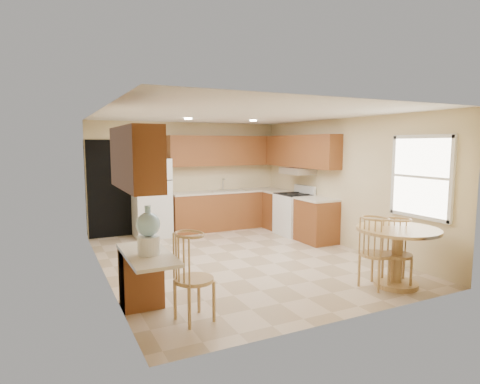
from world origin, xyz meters
name	(u,v)px	position (x,y,z in m)	size (l,w,h in m)	color
floor	(239,259)	(0.00, 0.00, 0.00)	(5.50, 5.50, 0.00)	#CDB294
ceiling	(239,115)	(0.00, 0.00, 2.50)	(4.50, 5.50, 0.02)	white
wall_back	(188,177)	(0.00, 2.75, 1.25)	(4.50, 0.02, 2.50)	beige
wall_front	(348,212)	(0.00, -2.75, 1.25)	(4.50, 0.02, 2.50)	beige
wall_left	(103,195)	(-2.25, 0.00, 1.25)	(0.02, 5.50, 2.50)	beige
wall_right	(342,183)	(2.25, 0.00, 1.25)	(0.02, 5.50, 2.50)	beige
doorway	(111,189)	(-1.75, 2.73, 1.05)	(0.90, 0.02, 2.10)	black
base_cab_back	(227,210)	(0.88, 2.45, 0.43)	(2.75, 0.60, 0.87)	brown
counter_back	(227,191)	(0.88, 2.45, 0.89)	(2.75, 0.63, 0.04)	beige
base_cab_right_a	(279,211)	(1.95, 1.85, 0.43)	(0.60, 0.59, 0.87)	brown
counter_right_a	(279,192)	(1.95, 1.85, 0.89)	(0.63, 0.59, 0.04)	beige
base_cab_right_b	(316,221)	(1.95, 0.40, 0.43)	(0.60, 0.80, 0.87)	brown
counter_right_b	(317,199)	(1.95, 0.40, 0.89)	(0.63, 0.80, 0.04)	beige
upper_cab_back	(225,151)	(0.88, 2.58, 1.85)	(2.75, 0.33, 0.70)	brown
upper_cab_right	(300,151)	(2.08, 1.21, 1.85)	(0.33, 2.42, 0.70)	brown
upper_cab_left	(135,158)	(-2.08, -1.60, 1.85)	(0.33, 1.40, 0.70)	brown
sink	(226,191)	(0.85, 2.45, 0.91)	(0.78, 0.44, 0.01)	silver
range_hood	(298,171)	(2.00, 1.18, 1.42)	(0.50, 0.76, 0.14)	silver
desk_pedestal	(141,278)	(-2.00, -1.32, 0.36)	(0.48, 0.42, 0.72)	brown
desk_top	(147,255)	(-2.00, -1.70, 0.75)	(0.50, 1.20, 0.04)	beige
window	(421,177)	(2.23, -1.85, 1.50)	(0.06, 1.12, 1.30)	white
can_light_a	(188,119)	(-0.50, 1.20, 2.48)	(0.14, 0.14, 0.02)	white
can_light_b	(253,121)	(0.90, 1.20, 2.48)	(0.14, 0.14, 0.02)	white
refrigerator	(152,198)	(-0.95, 2.40, 0.85)	(0.75, 0.73, 1.70)	white
stove	(294,214)	(1.92, 1.18, 0.47)	(0.65, 0.76, 1.09)	white
dining_table	(397,248)	(1.40, -2.20, 0.55)	(1.13, 1.13, 0.84)	tan
chair_table_a	(381,247)	(1.10, -2.20, 0.61)	(0.44, 0.57, 0.99)	tan
chair_table_b	(403,248)	(1.40, -2.29, 0.58)	(0.42, 0.48, 0.95)	tan
chair_desk	(197,270)	(-1.55, -2.10, 0.62)	(0.45, 0.58, 1.01)	tan
water_crock	(148,233)	(-2.00, -1.77, 1.02)	(0.27, 0.27, 0.56)	white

